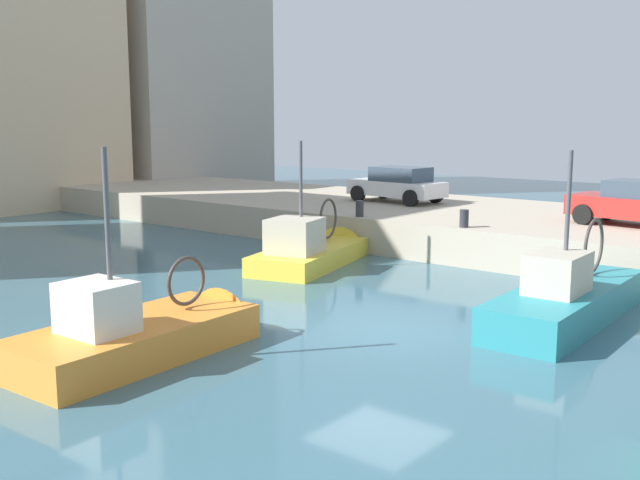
{
  "coord_description": "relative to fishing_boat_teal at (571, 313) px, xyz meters",
  "views": [
    {
      "loc": [
        -12.87,
        -8.88,
        4.51
      ],
      "look_at": [
        2.67,
        3.91,
        1.2
      ],
      "focal_mm": 41.41,
      "sensor_mm": 36.0,
      "label": 1
    }
  ],
  "objects": [
    {
      "name": "water_surface",
      "position": [
        -3.44,
        2.91,
        -0.12
      ],
      "size": [
        80.0,
        80.0,
        0.0
      ],
      "primitive_type": "plane",
      "color": "#386070",
      "rests_on": "ground"
    },
    {
      "name": "quay_wall",
      "position": [
        8.06,
        2.91,
        0.48
      ],
      "size": [
        9.0,
        56.0,
        1.2
      ],
      "primitive_type": "cube",
      "color": "#ADA08C",
      "rests_on": "ground"
    },
    {
      "name": "fishing_boat_teal",
      "position": [
        0.0,
        0.0,
        0.0
      ],
      "size": [
        6.9,
        2.02,
        4.64
      ],
      "color": "teal",
      "rests_on": "ground"
    },
    {
      "name": "fishing_boat_orange",
      "position": [
        -7.68,
        5.39,
        -0.01
      ],
      "size": [
        5.74,
        2.37,
        4.95
      ],
      "color": "orange",
      "rests_on": "ground"
    },
    {
      "name": "fishing_boat_yellow",
      "position": [
        1.24,
        8.68,
        0.05
      ],
      "size": [
        6.1,
        3.36,
        4.77
      ],
      "color": "gold",
      "rests_on": "ground"
    },
    {
      "name": "parked_car_white",
      "position": [
        8.45,
        10.37,
        1.8
      ],
      "size": [
        2.09,
        3.96,
        1.42
      ],
      "color": "silver",
      "rests_on": "quay_wall"
    },
    {
      "name": "mooring_bollard_south",
      "position": [
        3.91,
        4.91,
        1.35
      ],
      "size": [
        0.28,
        0.28,
        0.55
      ],
      "primitive_type": "cylinder",
      "color": "#2D2D33",
      "rests_on": "quay_wall"
    },
    {
      "name": "mooring_bollard_mid",
      "position": [
        3.91,
        8.91,
        1.35
      ],
      "size": [
        0.28,
        0.28,
        0.55
      ],
      "primitive_type": "cylinder",
      "color": "#2D2D33",
      "rests_on": "quay_wall"
    },
    {
      "name": "waterfront_building_west_mid",
      "position": [
        13.84,
        30.91,
        11.27
      ],
      "size": [
        10.18,
        8.81,
        22.74
      ],
      "color": "#B2A899",
      "rests_on": "ground"
    }
  ]
}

